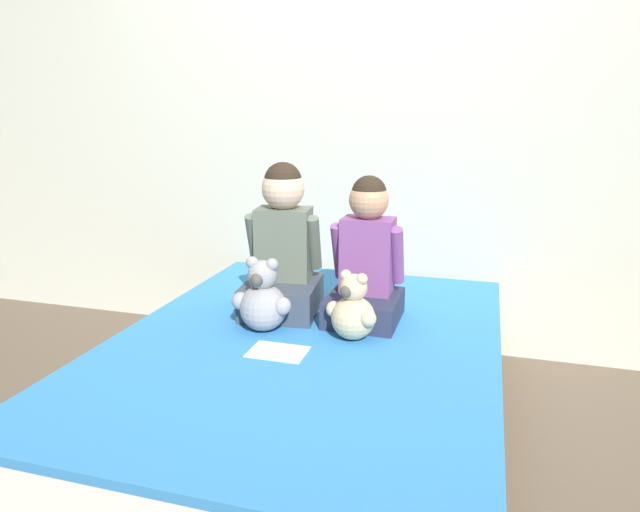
{
  "coord_description": "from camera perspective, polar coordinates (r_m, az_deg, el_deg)",
  "views": [
    {
      "loc": [
        0.64,
        -1.97,
        1.29
      ],
      "look_at": [
        0.0,
        0.2,
        0.7
      ],
      "focal_mm": 32.0,
      "sensor_mm": 36.0,
      "label": 1
    }
  ],
  "objects": [
    {
      "name": "teddy_bear_held_by_left_child",
      "position": [
        2.28,
        -5.74,
        -4.42
      ],
      "size": [
        0.25,
        0.19,
        0.3
      ],
      "rotation": [
        0.0,
        0.0,
        -0.05
      ],
      "color": "#939399",
      "rests_on": "bed"
    },
    {
      "name": "bed",
      "position": [
        2.33,
        -1.42,
        -13.01
      ],
      "size": [
        1.48,
        1.95,
        0.42
      ],
      "color": "brown",
      "rests_on": "ground_plane"
    },
    {
      "name": "teddy_bear_held_by_right_child",
      "position": [
        2.2,
        3.31,
        -5.51
      ],
      "size": [
        0.21,
        0.17,
        0.27
      ],
      "rotation": [
        0.0,
        0.0,
        -0.42
      ],
      "color": "#D1B78E",
      "rests_on": "bed"
    },
    {
      "name": "ground_plane",
      "position": [
        2.44,
        -1.39,
        -17.36
      ],
      "size": [
        14.0,
        14.0,
        0.0
      ],
      "primitive_type": "plane",
      "color": "brown"
    },
    {
      "name": "child_on_left",
      "position": [
        2.47,
        -3.73,
        0.64
      ],
      "size": [
        0.35,
        0.39,
        0.65
      ],
      "rotation": [
        0.0,
        0.0,
        0.12
      ],
      "color": "#384251",
      "rests_on": "bed"
    },
    {
      "name": "sign_card",
      "position": [
        2.12,
        -4.24,
        -9.53
      ],
      "size": [
        0.21,
        0.15,
        0.0
      ],
      "color": "white",
      "rests_on": "bed"
    },
    {
      "name": "wall_behind_bed",
      "position": [
        3.09,
        4.62,
        13.83
      ],
      "size": [
        8.0,
        0.06,
        2.5
      ],
      "color": "beige",
      "rests_on": "ground_plane"
    },
    {
      "name": "child_on_right",
      "position": [
        2.37,
        4.69,
        -0.44
      ],
      "size": [
        0.3,
        0.33,
        0.6
      ],
      "rotation": [
        0.0,
        0.0,
        -0.01
      ],
      "color": "#282D47",
      "rests_on": "bed"
    }
  ]
}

